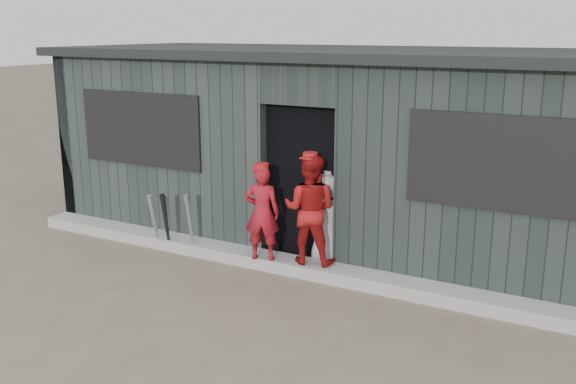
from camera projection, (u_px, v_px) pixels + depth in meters
The scene contains 9 objects.
ground at pixel (200, 330), 6.32m from camera, with size 80.00×80.00×0.00m, color brown.
curb at pixel (289, 265), 7.85m from camera, with size 8.00×0.36×0.15m, color gray.
bat_left at pixel (154, 221), 8.52m from camera, with size 0.07×0.07×0.81m, color #9B9AA3.
bat_mid at pixel (190, 224), 8.29m from camera, with size 0.07×0.07×0.85m, color gray.
bat_right at pixel (166, 223), 8.42m from camera, with size 0.07×0.07×0.82m, color black.
player_red_left at pixel (262, 213), 7.70m from camera, with size 0.43×0.28×1.17m, color maroon.
player_red_right at pixel (310, 209), 7.57m from camera, with size 0.64×0.50×1.32m, color maroon.
player_grey_back at pixel (329, 219), 7.90m from camera, with size 0.59×0.38×1.20m, color #ACACAC.
dugout at pixel (346, 146), 8.98m from camera, with size 8.30×3.30×2.62m.
Camera 1 is at (3.54, -4.66, 2.89)m, focal length 40.00 mm.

